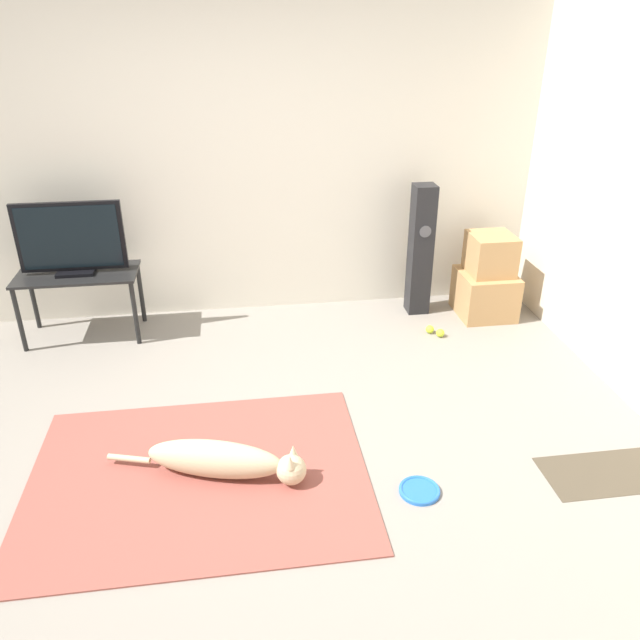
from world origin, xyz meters
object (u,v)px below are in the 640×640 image
(tennis_ball_by_boxes, at_px, (440,333))
(cardboard_box_upper, at_px, (491,254))
(floor_speaker, at_px, (420,250))
(tv, at_px, (71,239))
(tennis_ball_near_speaker, at_px, (430,329))
(dog, at_px, (225,460))
(cardboard_box_lower, at_px, (485,294))
(frisbee, at_px, (419,490))
(tv_stand, at_px, (79,282))

(tennis_ball_by_boxes, bearing_deg, cardboard_box_upper, 36.29)
(floor_speaker, bearing_deg, tv, -178.60)
(cardboard_box_upper, relative_size, tennis_ball_near_speaker, 5.55)
(cardboard_box_upper, distance_m, tennis_ball_near_speaker, 0.82)
(floor_speaker, bearing_deg, cardboard_box_upper, -13.14)
(tv, bearing_deg, dog, -60.01)
(cardboard_box_lower, height_order, tv, tv)
(cardboard_box_lower, distance_m, tv, 3.34)
(dog, xyz_separation_m, floor_speaker, (1.65, 1.94, 0.43))
(dog, relative_size, tennis_ball_by_boxes, 16.76)
(cardboard_box_lower, bearing_deg, cardboard_box_upper, 51.47)
(cardboard_box_lower, bearing_deg, tv, 178.63)
(tv, bearing_deg, frisbee, -45.39)
(frisbee, xyz_separation_m, tennis_ball_near_speaker, (0.61, 1.78, 0.02))
(cardboard_box_upper, xyz_separation_m, tv_stand, (-3.29, 0.06, -0.08))
(dog, distance_m, cardboard_box_lower, 2.84)
(cardboard_box_upper, bearing_deg, dog, -140.72)
(tennis_ball_near_speaker, bearing_deg, floor_speaker, 88.72)
(frisbee, height_order, cardboard_box_upper, cardboard_box_upper)
(tennis_ball_by_boxes, bearing_deg, dog, -139.88)
(dog, xyz_separation_m, frisbee, (1.04, -0.27, -0.10))
(frisbee, relative_size, floor_speaker, 0.20)
(frisbee, distance_m, cardboard_box_upper, 2.45)
(tv, height_order, tennis_ball_near_speaker, tv)
(cardboard_box_upper, distance_m, tennis_ball_by_boxes, 0.80)
(frisbee, bearing_deg, cardboard_box_lower, 60.64)
(cardboard_box_upper, bearing_deg, floor_speaker, 166.86)
(frisbee, relative_size, tv, 0.29)
(dog, relative_size, tennis_ball_near_speaker, 16.76)
(cardboard_box_upper, bearing_deg, tennis_ball_by_boxes, -143.71)
(tv, bearing_deg, cardboard_box_lower, -1.37)
(tennis_ball_near_speaker, bearing_deg, tv, 172.47)
(dog, height_order, frisbee, dog)
(frisbee, height_order, tv_stand, tv_stand)
(tennis_ball_by_boxes, bearing_deg, floor_speaker, 96.14)
(cardboard_box_upper, bearing_deg, tv, 178.89)
(frisbee, xyz_separation_m, tv_stand, (-2.12, 2.14, 0.45))
(dog, height_order, tennis_ball_by_boxes, dog)
(floor_speaker, height_order, tv_stand, floor_speaker)
(tv_stand, bearing_deg, tennis_ball_near_speaker, -7.48)
(cardboard_box_lower, relative_size, cardboard_box_upper, 1.28)
(tv, relative_size, tennis_ball_near_speaker, 11.86)
(cardboard_box_upper, height_order, tennis_ball_by_boxes, cardboard_box_upper)
(frisbee, bearing_deg, cardboard_box_upper, 60.57)
(frisbee, relative_size, tennis_ball_by_boxes, 3.39)
(floor_speaker, xyz_separation_m, tv_stand, (-2.73, -0.07, -0.09))
(dog, distance_m, tennis_ball_by_boxes, 2.23)
(floor_speaker, height_order, tv, floor_speaker)
(dog, distance_m, tennis_ball_near_speaker, 2.23)
(cardboard_box_lower, height_order, tennis_ball_by_boxes, cardboard_box_lower)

